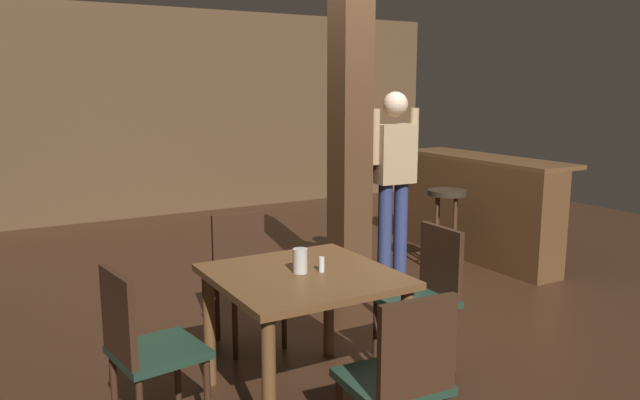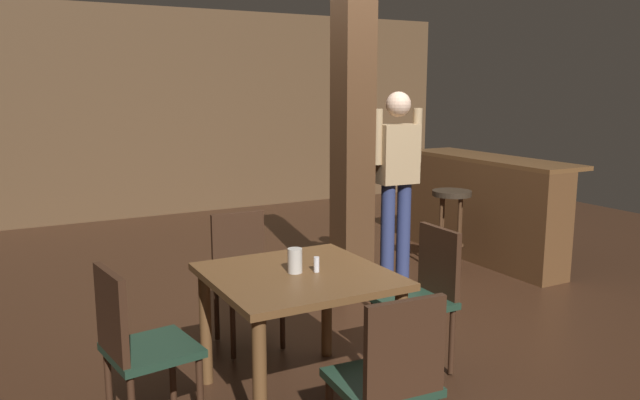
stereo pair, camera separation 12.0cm
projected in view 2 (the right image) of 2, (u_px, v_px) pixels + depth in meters
ground_plane at (367, 308)px, 5.03m from camera, size 10.80×10.80×0.00m
wall_back at (194, 112)px, 8.68m from camera, size 8.00×0.10×2.80m
pillar at (353, 131)px, 5.16m from camera, size 0.28×0.28×2.80m
dining_table at (298, 293)px, 3.49m from camera, size 0.96×0.96×0.74m
chair_south at (390, 377)px, 2.73m from camera, size 0.45×0.45×0.89m
chair_east at (423, 291)px, 3.89m from camera, size 0.43×0.43×0.89m
chair_west at (137, 343)px, 3.10m from camera, size 0.47×0.47×0.89m
chair_north at (244, 272)px, 4.29m from camera, size 0.43×0.43×0.89m
napkin_cup at (295, 261)px, 3.46m from camera, size 0.08×0.08×0.14m
salt_shaker at (317, 264)px, 3.48m from camera, size 0.03×0.03×0.09m
standing_person at (397, 177)px, 5.29m from camera, size 0.47×0.22×1.72m
bar_counter at (482, 208)px, 6.37m from camera, size 0.56×1.99×1.05m
bar_stool_near at (451, 211)px, 5.90m from camera, size 0.37×0.37×0.80m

